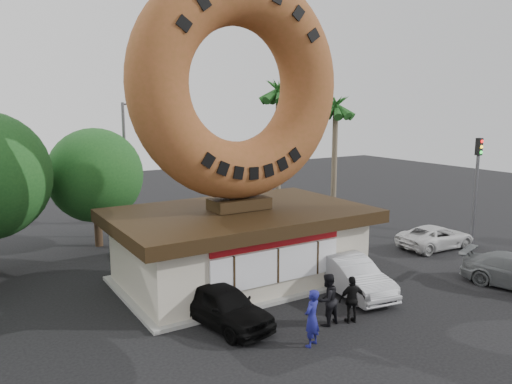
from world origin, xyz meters
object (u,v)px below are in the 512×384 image
object	(u,v)px
person_center	(327,299)
donut_shop	(240,243)
giant_donut	(238,85)
traffic_signal	(477,178)
car_black	(223,305)
street_lamp	(128,163)
car_silver	(349,275)
person_right	(352,300)
car_white	(436,237)
person_left	(312,318)

from	to	relation	value
person_center	donut_shop	bearing A→B (deg)	-93.31
giant_donut	traffic_signal	xyz separation A→B (m)	(14.00, -2.01, -4.83)
giant_donut	car_black	bearing A→B (deg)	-127.15
street_lamp	person_center	size ratio (longest dim) A/B	4.17
street_lamp	traffic_signal	bearing A→B (deg)	-37.14
street_lamp	car_silver	world-z (taller)	street_lamp
car_black	person_right	bearing A→B (deg)	-39.98
giant_donut	person_right	distance (m)	9.96
donut_shop	car_white	size ratio (longest dim) A/B	2.47
car_silver	person_left	bearing A→B (deg)	-138.24
person_center	car_white	size ratio (longest dim) A/B	0.42
street_lamp	traffic_signal	size ratio (longest dim) A/B	1.32
car_silver	giant_donut	bearing A→B (deg)	137.96
street_lamp	person_left	bearing A→B (deg)	-87.37
giant_donut	car_silver	world-z (taller)	giant_donut
car_silver	car_white	bearing A→B (deg)	23.65
traffic_signal	car_black	bearing A→B (deg)	-174.19
giant_donut	person_center	bearing A→B (deg)	-86.22
street_lamp	car_silver	size ratio (longest dim) A/B	1.68
person_center	person_right	world-z (taller)	person_center
person_right	car_silver	size ratio (longest dim) A/B	0.37
person_right	car_white	bearing A→B (deg)	-140.17
person_left	car_silver	bearing A→B (deg)	-169.26
car_black	person_left	bearing A→B (deg)	-70.26
traffic_signal	giant_donut	bearing A→B (deg)	171.83
street_lamp	car_black	bearing A→B (deg)	-94.01
person_left	car_black	xyz separation A→B (m)	(-1.73, 2.97, -0.23)
traffic_signal	car_white	bearing A→B (deg)	160.53
street_lamp	car_black	world-z (taller)	street_lamp
traffic_signal	car_white	xyz separation A→B (m)	(-2.16, 0.76, -3.24)
street_lamp	person_center	distance (m)	16.25
street_lamp	car_white	bearing A→B (deg)	-39.39
traffic_signal	person_left	size ratio (longest dim) A/B	3.13
person_left	car_white	size ratio (longest dim) A/B	0.43
person_right	person_center	bearing A→B (deg)	-4.68
donut_shop	street_lamp	world-z (taller)	street_lamp
donut_shop	car_black	size ratio (longest dim) A/B	2.58
donut_shop	car_silver	size ratio (longest dim) A/B	2.35
donut_shop	person_left	size ratio (longest dim) A/B	5.77
person_left	person_center	size ratio (longest dim) A/B	1.01
giant_donut	person_left	world-z (taller)	giant_donut
traffic_signal	person_right	size ratio (longest dim) A/B	3.46
donut_shop	traffic_signal	size ratio (longest dim) A/B	1.84
car_black	giant_donut	bearing A→B (deg)	42.42
person_left	person_center	world-z (taller)	person_left
person_center	car_black	distance (m)	3.77
giant_donut	street_lamp	size ratio (longest dim) A/B	1.23
giant_donut	car_black	distance (m)	9.23
donut_shop	car_white	xyz separation A→B (m)	(11.84, -1.23, -1.14)
street_lamp	traffic_signal	distance (m)	19.90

